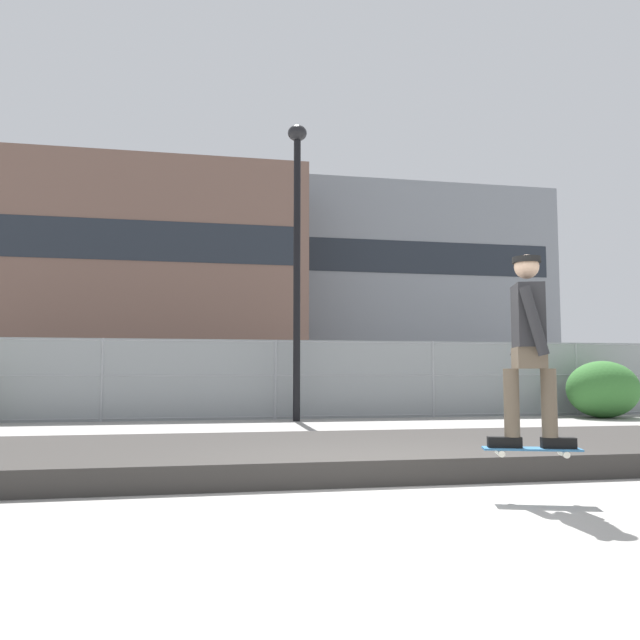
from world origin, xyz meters
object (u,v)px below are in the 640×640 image
at_px(shrub_center, 603,389).
at_px(skateboard, 532,449).
at_px(parked_car_near, 167,382).
at_px(street_lamp, 297,235).
at_px(skater, 529,338).

bearing_deg(shrub_center, skateboard, -127.51).
distance_m(skateboard, parked_car_near, 13.39).
height_order(parked_car_near, shrub_center, parked_car_near).
height_order(street_lamp, parked_car_near, street_lamp).
bearing_deg(skateboard, street_lamp, 93.74).
height_order(skater, parked_car_near, skater).
relative_size(skateboard, shrub_center, 0.47).
height_order(skateboard, parked_car_near, parked_car_near).
height_order(skater, street_lamp, street_lamp).
xyz_separation_m(skateboard, shrub_center, (6.78, 8.83, 0.25)).
relative_size(skater, street_lamp, 0.24).
height_order(skater, shrub_center, skater).
height_order(skateboard, street_lamp, street_lamp).
xyz_separation_m(street_lamp, parked_car_near, (-2.99, 3.71, -3.39)).
relative_size(skater, shrub_center, 0.93).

